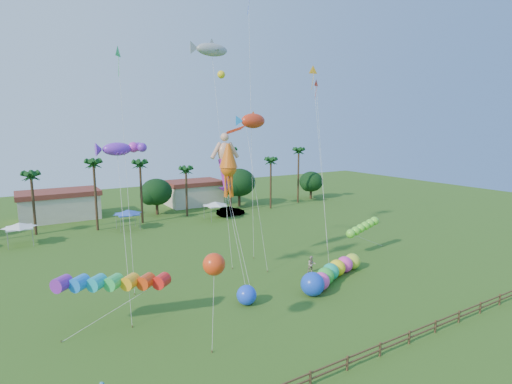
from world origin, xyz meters
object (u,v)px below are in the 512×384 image
car_b (231,211)px  blue_ball (247,295)px  spectator_b (312,264)px  caterpillar_inflatable (330,273)px

car_b → blue_ball: bearing=154.9°
spectator_b → car_b: bearing=99.5°
car_b → blue_ball: blue_ball is taller
spectator_b → blue_ball: 10.15m
blue_ball → car_b: bearing=64.4°
caterpillar_inflatable → blue_ball: size_ratio=6.03×
spectator_b → caterpillar_inflatable: 3.00m
spectator_b → caterpillar_inflatable: size_ratio=0.18×
car_b → caterpillar_inflatable: bearing=170.6°
car_b → spectator_b: size_ratio=2.60×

